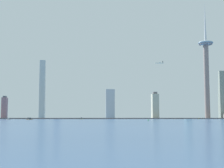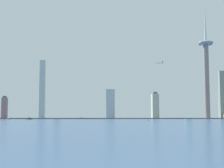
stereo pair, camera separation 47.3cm
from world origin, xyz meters
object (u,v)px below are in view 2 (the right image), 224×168
(skyscraper_6, at_px, (155,106))
(boat_0, at_px, (29,119))
(skyscraper_1, at_px, (4,108))
(skyscraper_0, at_px, (110,104))
(observation_tower, at_px, (206,64))
(skyscraper_4, at_px, (58,101))
(skyscraper_2, at_px, (222,95))
(airplane, at_px, (159,63))
(boat_1, at_px, (9,119))
(boat_2, at_px, (82,119))
(channel_buoy_0, at_px, (199,119))
(skyscraper_3, at_px, (188,103))
(channel_buoy_1, at_px, (148,120))
(skyscraper_5, at_px, (43,90))

(skyscraper_6, bearing_deg, boat_0, -138.42)
(skyscraper_1, distance_m, skyscraper_6, 433.87)
(skyscraper_0, xyz_separation_m, boat_0, (-184.36, -333.95, -43.50))
(observation_tower, bearing_deg, skyscraper_4, 168.70)
(skyscraper_2, height_order, airplane, airplane)
(boat_1, relative_size, boat_2, 0.83)
(observation_tower, distance_m, skyscraper_0, 313.31)
(skyscraper_1, distance_m, skyscraper_2, 646.34)
(skyscraper_4, bearing_deg, channel_buoy_0, -28.30)
(boat_0, distance_m, boat_1, 39.00)
(skyscraper_4, bearing_deg, skyscraper_3, -4.86)
(skyscraper_2, xyz_separation_m, skyscraper_6, (-211.42, -23.87, -35.45))
(skyscraper_6, relative_size, airplane, 2.94)
(skyscraper_3, xyz_separation_m, boat_1, (-466.60, -340.66, -46.80))
(skyscraper_6, relative_size, channel_buoy_1, 27.79)
(observation_tower, height_order, skyscraper_4, observation_tower)
(channel_buoy_1, xyz_separation_m, airplane, (117.86, 450.22, 164.81))
(skyscraper_6, relative_size, channel_buoy_0, 26.63)
(skyscraper_2, height_order, skyscraper_3, skyscraper_2)
(skyscraper_3, height_order, channel_buoy_0, skyscraper_3)
(skyscraper_1, height_order, skyscraper_2, skyscraper_2)
(skyscraper_4, relative_size, boat_0, 6.86)
(skyscraper_0, distance_m, boat_2, 256.63)
(observation_tower, height_order, airplane, observation_tower)
(skyscraper_2, xyz_separation_m, skyscraper_3, (-95.03, 35.57, -24.65))
(skyscraper_0, xyz_separation_m, airplane, (143.40, -47.81, 121.16))
(skyscraper_2, bearing_deg, channel_buoy_0, -131.53)
(observation_tower, xyz_separation_m, boat_1, (-508.17, -285.68, -162.34))
(observation_tower, distance_m, airplane, 141.82)
(boat_2, relative_size, channel_buoy_1, 3.36)
(airplane, bearing_deg, observation_tower, 172.28)
(skyscraper_4, xyz_separation_m, skyscraper_5, (-43.23, -32.10, 32.75))
(skyscraper_2, height_order, boat_0, skyscraper_2)
(boat_0, relative_size, channel_buoy_0, 5.55)
(skyscraper_1, bearing_deg, airplane, -0.75)
(boat_1, height_order, channel_buoy_1, boat_1)
(skyscraper_5, bearing_deg, airplane, -8.49)
(skyscraper_3, xyz_separation_m, skyscraper_5, (-449.89, 2.48, 40.63))
(skyscraper_3, bearing_deg, skyscraper_0, -179.55)
(skyscraper_6, bearing_deg, skyscraper_1, 177.93)
(skyscraper_2, bearing_deg, skyscraper_4, 172.04)
(skyscraper_0, bearing_deg, skyscraper_5, 178.78)
(observation_tower, height_order, boat_2, observation_tower)
(observation_tower, distance_m, skyscraper_4, 469.60)
(skyscraper_2, xyz_separation_m, boat_1, (-561.63, -305.09, -71.45))
(skyscraper_3, xyz_separation_m, channel_buoy_1, (-217.99, -499.94, -46.70))
(observation_tower, bearing_deg, airplane, 177.87)
(skyscraper_2, distance_m, channel_buoy_0, 194.43)
(boat_2, height_order, airplane, airplane)
(skyscraper_0, relative_size, skyscraper_4, 1.03)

